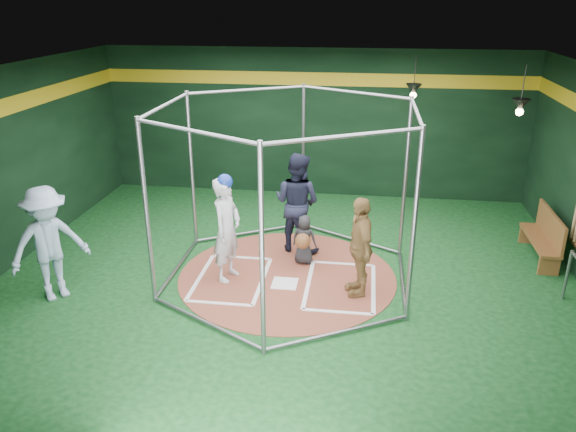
# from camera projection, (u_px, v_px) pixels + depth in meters

# --- Properties ---
(room_shell) EXTENTS (10.10, 9.10, 3.53)m
(room_shell) POSITION_uv_depth(u_px,v_px,m) (287.00, 181.00, 9.22)
(room_shell) COLOR #0C3513
(room_shell) RESTS_ON ground
(clay_disc) EXTENTS (3.80, 3.80, 0.01)m
(clay_disc) POSITION_uv_depth(u_px,v_px,m) (287.00, 276.00, 9.86)
(clay_disc) COLOR brown
(clay_disc) RESTS_ON ground
(home_plate) EXTENTS (0.43, 0.43, 0.01)m
(home_plate) POSITION_uv_depth(u_px,v_px,m) (285.00, 283.00, 9.58)
(home_plate) COLOR white
(home_plate) RESTS_ON clay_disc
(batter_box_left) EXTENTS (1.17, 1.77, 0.01)m
(batter_box_left) POSITION_uv_depth(u_px,v_px,m) (231.00, 278.00, 9.75)
(batter_box_left) COLOR white
(batter_box_left) RESTS_ON clay_disc
(batter_box_right) EXTENTS (1.17, 1.77, 0.01)m
(batter_box_right) POSITION_uv_depth(u_px,v_px,m) (341.00, 286.00, 9.50)
(batter_box_right) COLOR white
(batter_box_right) RESTS_ON clay_disc
(batting_cage) EXTENTS (4.05, 4.67, 3.00)m
(batting_cage) POSITION_uv_depth(u_px,v_px,m) (287.00, 196.00, 9.31)
(batting_cage) COLOR gray
(batting_cage) RESTS_ON ground
(pendant_lamp_near) EXTENTS (0.34, 0.34, 0.90)m
(pendant_lamp_near) POSITION_uv_depth(u_px,v_px,m) (414.00, 89.00, 11.89)
(pendant_lamp_near) COLOR black
(pendant_lamp_near) RESTS_ON room_shell
(pendant_lamp_far) EXTENTS (0.34, 0.34, 0.90)m
(pendant_lamp_far) POSITION_uv_depth(u_px,v_px,m) (520.00, 105.00, 10.18)
(pendant_lamp_far) COLOR black
(pendant_lamp_far) RESTS_ON room_shell
(batter_figure) EXTENTS (0.59, 0.75, 1.88)m
(batter_figure) POSITION_uv_depth(u_px,v_px,m) (227.00, 228.00, 9.45)
(batter_figure) COLOR silver
(batter_figure) RESTS_ON clay_disc
(visitor_leopard) EXTENTS (0.64, 1.05, 1.67)m
(visitor_leopard) POSITION_uv_depth(u_px,v_px,m) (360.00, 246.00, 9.00)
(visitor_leopard) COLOR tan
(visitor_leopard) RESTS_ON clay_disc
(catcher_figure) EXTENTS (0.49, 0.57, 0.92)m
(catcher_figure) POSITION_uv_depth(u_px,v_px,m) (304.00, 240.00, 10.14)
(catcher_figure) COLOR black
(catcher_figure) RESTS_ON clay_disc
(umpire) EXTENTS (1.14, 1.04, 1.92)m
(umpire) POSITION_uv_depth(u_px,v_px,m) (297.00, 203.00, 10.54)
(umpire) COLOR black
(umpire) RESTS_ON clay_disc
(bystander_blue) EXTENTS (1.35, 1.38, 1.89)m
(bystander_blue) POSITION_uv_depth(u_px,v_px,m) (49.00, 244.00, 8.85)
(bystander_blue) COLOR #9CB4CF
(bystander_blue) RESTS_ON ground
(dugout_bench) EXTENTS (0.37, 1.57, 0.92)m
(dugout_bench) POSITION_uv_depth(u_px,v_px,m) (545.00, 235.00, 10.38)
(dugout_bench) COLOR brown
(dugout_bench) RESTS_ON ground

